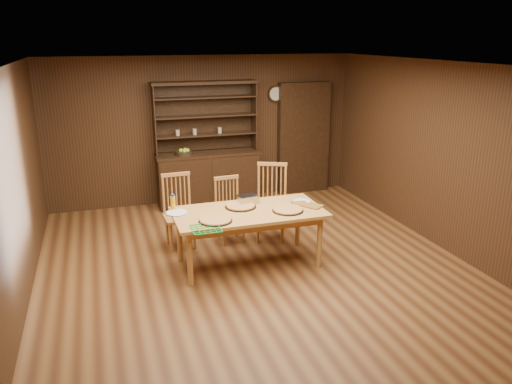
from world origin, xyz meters
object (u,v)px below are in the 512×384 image
object	(u,v)px
chair_left	(178,208)
chair_center	(229,207)
china_hutch	(208,171)
dining_table	(249,217)
juice_bottle	(173,203)
chair_right	(271,199)

from	to	relation	value
chair_left	chair_center	distance (m)	0.74
china_hutch	dining_table	xyz separation A→B (m)	(-0.05, -2.66, 0.08)
juice_bottle	dining_table	bearing A→B (deg)	-20.15
china_hutch	dining_table	size ratio (longest dim) A/B	1.12
juice_bottle	china_hutch	bearing A→B (deg)	67.16
chair_right	chair_left	bearing A→B (deg)	-160.90
china_hutch	chair_right	bearing A→B (deg)	-73.52
dining_table	chair_right	world-z (taller)	chair_right
china_hutch	juice_bottle	bearing A→B (deg)	-112.84
chair_center	chair_right	world-z (taller)	chair_right
chair_center	china_hutch	bearing A→B (deg)	83.00
china_hutch	chair_left	distance (m)	1.92
chair_left	chair_center	world-z (taller)	chair_left
dining_table	chair_left	xyz separation A→B (m)	(-0.77, 0.92, -0.11)
dining_table	chair_center	xyz separation A→B (m)	(-0.03, 0.89, -0.16)
china_hutch	chair_center	distance (m)	1.77
dining_table	chair_right	bearing A→B (deg)	53.05
chair_center	juice_bottle	distance (m)	1.10
chair_left	chair_right	xyz separation A→B (m)	(1.37, -0.12, 0.04)
chair_right	chair_center	bearing A→B (deg)	-163.69
dining_table	juice_bottle	bearing A→B (deg)	159.85
chair_center	chair_left	bearing A→B (deg)	173.37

